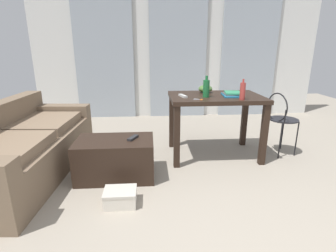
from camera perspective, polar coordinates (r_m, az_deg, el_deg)
The scene contains 15 objects.
ground_plane at distance 3.38m, azimuth 6.09°, elevation -7.18°, with size 9.10×9.10×0.00m, color gray.
wall_back at distance 5.36m, azimuth 2.11°, elevation 16.57°, with size 5.54×0.10×2.69m, color silver.
curtains at distance 5.28m, azimuth 2.20°, elevation 15.31°, with size 3.94×0.03×2.46m.
couch at distance 3.30m, azimuth -29.25°, elevation -4.28°, with size 1.03×2.13×0.77m.
coffee_table at distance 2.92m, azimuth -11.34°, elevation -6.91°, with size 0.82×0.50×0.43m.
craft_table at distance 3.35m, azimuth 10.24°, elevation 4.48°, with size 1.14×0.76×0.79m.
wire_chair at distance 3.65m, azimuth 23.24°, elevation 2.07°, with size 0.37×0.39×0.82m.
bottle_near at distance 3.10m, azimuth 15.91°, elevation 7.33°, with size 0.06×0.06×0.23m.
bottle_far at distance 3.17m, azimuth 8.31°, elevation 8.12°, with size 0.08×0.08×0.25m.
bowl at distance 3.50m, azimuth 8.13°, elevation 8.00°, with size 0.18×0.18×0.10m, color #477033.
book_stack at distance 3.33m, azimuth 13.69°, elevation 6.75°, with size 0.25×0.32×0.05m.
tv_remote_on_table at distance 3.18m, azimuth 3.24°, elevation 6.56°, with size 0.04×0.18×0.02m, color #B7B7B2.
scissors at distance 3.02m, azimuth 6.85°, elevation 5.76°, with size 0.11×0.08×0.00m.
tv_remote_primary at distance 2.83m, azimuth -7.64°, elevation -2.57°, with size 0.05×0.16×0.02m, color #232326.
shoebox at distance 2.49m, azimuth -10.33°, elevation -14.97°, with size 0.29×0.23×0.14m.
Camera 1 is at (-0.58, -1.54, 1.37)m, focal length 28.03 mm.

